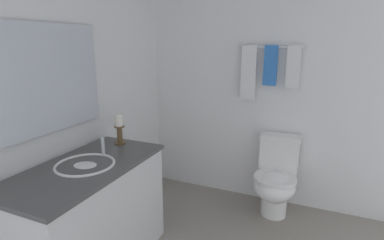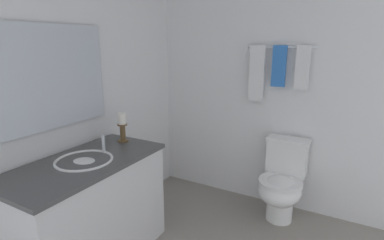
{
  "view_description": "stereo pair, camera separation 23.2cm",
  "coord_description": "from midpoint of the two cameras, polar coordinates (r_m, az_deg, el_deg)",
  "views": [
    {
      "loc": [
        0.46,
        -1.54,
        1.61
      ],
      "look_at": [
        -0.43,
        0.52,
        1.03
      ],
      "focal_mm": 28.06,
      "sensor_mm": 36.0,
      "label": 1
    },
    {
      "loc": [
        0.67,
        -1.44,
        1.61
      ],
      "look_at": [
        -0.43,
        0.52,
        1.03
      ],
      "focal_mm": 28.06,
      "sensor_mm": 36.0,
      "label": 2
    }
  ],
  "objects": [
    {
      "name": "mirror",
      "position": [
        2.28,
        -23.0,
        7.41
      ],
      "size": [
        0.02,
        0.98,
        0.73
      ],
      "primitive_type": "cube",
      "color": "silver"
    },
    {
      "name": "candle_holder_tall",
      "position": [
        2.52,
        -10.55,
        -1.29
      ],
      "size": [
        0.09,
        0.09,
        0.24
      ],
      "color": "brown",
      "rests_on": "vanity_cabinet"
    },
    {
      "name": "wall_back",
      "position": [
        3.02,
        18.36,
        6.39
      ],
      "size": [
        2.55,
        0.04,
        2.45
      ],
      "primitive_type": "cube",
      "color": "white",
      "rests_on": "ground"
    },
    {
      "name": "toilet",
      "position": [
        2.96,
        18.91,
        -11.24
      ],
      "size": [
        0.39,
        0.54,
        0.75
      ],
      "color": "white",
      "rests_on": "ground"
    },
    {
      "name": "towel_center",
      "position": [
        2.92,
        18.45,
        9.67
      ],
      "size": [
        0.12,
        0.03,
        0.37
      ],
      "primitive_type": "cube",
      "color": "blue",
      "rests_on": "towel_bar"
    },
    {
      "name": "wall_left",
      "position": [
        2.4,
        -21.47,
        4.2
      ],
      "size": [
        0.04,
        2.89,
        2.45
      ],
      "primitive_type": "cube",
      "color": "white",
      "rests_on": "ground"
    },
    {
      "name": "vanity_cabinet",
      "position": [
        2.38,
        -16.27,
        -16.53
      ],
      "size": [
        0.58,
        1.16,
        0.81
      ],
      "color": "silver",
      "rests_on": "ground"
    },
    {
      "name": "sink_basin",
      "position": [
        2.22,
        -16.92,
        -8.39
      ],
      "size": [
        0.4,
        0.4,
        0.24
      ],
      "color": "white",
      "rests_on": "vanity_cabinet"
    },
    {
      "name": "towel_bar",
      "position": [
        2.93,
        18.79,
        12.93
      ],
      "size": [
        0.61,
        0.02,
        0.02
      ],
      "primitive_type": "cylinder",
      "rotation": [
        0.0,
        1.57,
        0.0
      ],
      "color": "silver"
    },
    {
      "name": "towel_near_vanity",
      "position": [
        2.97,
        14.43,
        8.54
      ],
      "size": [
        0.14,
        0.03,
        0.53
      ],
      "primitive_type": "cube",
      "color": "white",
      "rests_on": "towel_bar"
    },
    {
      "name": "towel_near_corner",
      "position": [
        2.89,
        22.47,
        9.14
      ],
      "size": [
        0.12,
        0.03,
        0.39
      ],
      "primitive_type": "cube",
      "color": "white",
      "rests_on": "towel_bar"
    }
  ]
}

